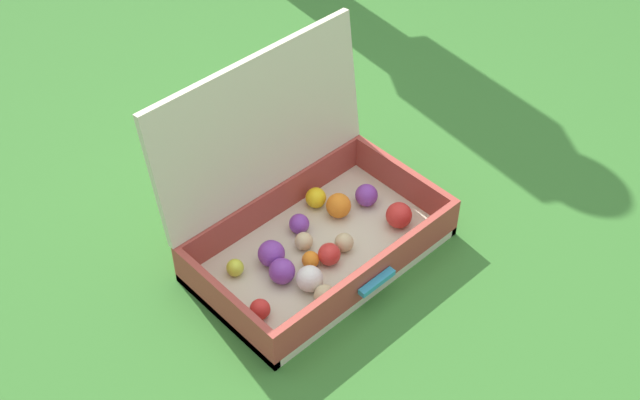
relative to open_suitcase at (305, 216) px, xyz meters
The scene contains 2 objects.
ground_plane 0.19m from the open_suitcase, 61.45° to the right, with size 16.00×16.00×0.00m, color #336B28.
open_suitcase is the anchor object (origin of this frame).
Camera 1 is at (-1.09, -1.00, 1.62)m, focal length 47.53 mm.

